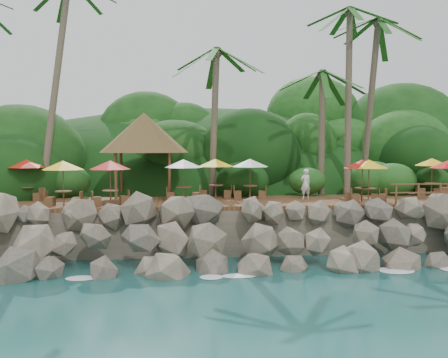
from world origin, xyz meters
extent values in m
plane|color=#19514F|center=(0.00, 0.00, 0.00)|extent=(140.00, 140.00, 0.00)
cube|color=gray|center=(0.00, 16.00, 1.05)|extent=(32.00, 25.20, 2.10)
ellipsoid|color=#143811|center=(0.00, 23.50, 0.00)|extent=(44.80, 28.00, 15.40)
cube|color=brown|center=(0.00, 6.00, 2.20)|extent=(26.00, 5.00, 0.20)
ellipsoid|color=white|center=(-9.00, 0.30, 0.03)|extent=(1.20, 0.80, 0.06)
ellipsoid|color=white|center=(-6.00, 0.30, 0.03)|extent=(1.20, 0.80, 0.06)
ellipsoid|color=white|center=(-3.00, 0.30, 0.03)|extent=(1.20, 0.80, 0.06)
ellipsoid|color=white|center=(0.00, 0.30, 0.03)|extent=(1.20, 0.80, 0.06)
ellipsoid|color=white|center=(3.00, 0.30, 0.03)|extent=(1.20, 0.80, 0.06)
ellipsoid|color=white|center=(6.00, 0.30, 0.03)|extent=(1.20, 0.80, 0.06)
cylinder|color=brown|center=(-8.74, 8.71, 8.34)|extent=(1.48, 3.17, 11.81)
cylinder|color=brown|center=(-0.25, 9.01, 6.33)|extent=(0.69, 1.11, 8.07)
ellipsoid|color=#23601E|center=(-0.25, 9.01, 10.37)|extent=(6.00, 6.00, 2.40)
cylinder|color=brown|center=(5.90, 9.00, 5.78)|extent=(0.48, 0.56, 6.97)
ellipsoid|color=#23601E|center=(5.90, 9.00, 9.26)|extent=(6.00, 6.00, 2.40)
cylinder|color=brown|center=(7.27, 8.52, 7.59)|extent=(0.88, 1.65, 10.55)
ellipsoid|color=#23601E|center=(7.27, 8.52, 12.88)|extent=(6.00, 6.00, 2.40)
cylinder|color=brown|center=(8.81, 9.23, 7.25)|extent=(0.69, 1.76, 9.85)
ellipsoid|color=#23601E|center=(8.81, 9.23, 12.19)|extent=(6.00, 6.00, 2.40)
cylinder|color=brown|center=(-5.54, 7.71, 3.50)|extent=(0.16, 0.16, 2.40)
cylinder|color=brown|center=(-2.74, 7.71, 3.50)|extent=(0.16, 0.16, 2.40)
cylinder|color=brown|center=(-5.54, 10.51, 3.50)|extent=(0.16, 0.16, 2.40)
cylinder|color=brown|center=(-2.74, 10.51, 3.50)|extent=(0.16, 0.16, 2.40)
cone|color=brown|center=(-4.14, 9.11, 5.80)|extent=(4.90, 4.90, 2.20)
cylinder|color=brown|center=(1.46, 6.90, 2.64)|extent=(0.07, 0.07, 0.68)
cylinder|color=brown|center=(1.46, 6.90, 2.99)|extent=(0.77, 0.77, 0.05)
cylinder|color=brown|center=(1.46, 6.90, 3.31)|extent=(0.05, 0.05, 2.02)
cone|color=silver|center=(1.46, 6.90, 4.18)|extent=(1.92, 1.92, 0.41)
cube|color=brown|center=(0.83, 7.01, 2.51)|extent=(0.45, 0.45, 0.42)
cube|color=brown|center=(2.09, 6.79, 2.51)|extent=(0.45, 0.45, 0.42)
cylinder|color=brown|center=(-2.02, 6.32, 2.64)|extent=(0.07, 0.07, 0.68)
cylinder|color=brown|center=(-2.02, 6.32, 2.99)|extent=(0.77, 0.77, 0.05)
cylinder|color=brown|center=(-2.02, 6.32, 3.31)|extent=(0.05, 0.05, 2.02)
cone|color=white|center=(-2.02, 6.32, 4.18)|extent=(1.92, 1.92, 0.41)
cube|color=brown|center=(-2.66, 6.41, 2.51)|extent=(0.43, 0.43, 0.42)
cube|color=brown|center=(-1.38, 6.24, 2.51)|extent=(0.43, 0.43, 0.42)
cylinder|color=brown|center=(11.80, 7.60, 2.64)|extent=(0.07, 0.07, 0.68)
cylinder|color=brown|center=(11.80, 7.60, 2.99)|extent=(0.77, 0.77, 0.05)
cylinder|color=brown|center=(11.80, 7.60, 3.31)|extent=(0.05, 0.05, 2.02)
cone|color=yellow|center=(11.80, 7.60, 4.18)|extent=(1.92, 1.92, 0.41)
cube|color=brown|center=(11.16, 7.60, 2.51)|extent=(0.39, 0.39, 0.42)
cube|color=brown|center=(12.44, 7.60, 2.51)|extent=(0.39, 0.39, 0.42)
cylinder|color=brown|center=(-9.87, 7.02, 2.64)|extent=(0.07, 0.07, 0.68)
cylinder|color=brown|center=(-9.87, 7.02, 2.99)|extent=(0.77, 0.77, 0.05)
cylinder|color=brown|center=(-9.87, 7.02, 3.31)|extent=(0.05, 0.05, 2.02)
cone|color=red|center=(-9.87, 7.02, 4.18)|extent=(1.92, 1.92, 0.41)
cube|color=brown|center=(-10.47, 7.25, 2.51)|extent=(0.50, 0.50, 0.42)
cube|color=brown|center=(-9.27, 6.78, 2.51)|extent=(0.50, 0.50, 0.42)
cylinder|color=brown|center=(6.72, 4.83, 2.64)|extent=(0.07, 0.07, 0.68)
cylinder|color=brown|center=(6.72, 4.83, 2.99)|extent=(0.77, 0.77, 0.05)
cylinder|color=brown|center=(6.72, 4.83, 3.31)|extent=(0.05, 0.05, 2.02)
cone|color=#B8170B|center=(6.72, 4.83, 4.18)|extent=(1.92, 1.92, 0.41)
cube|color=brown|center=(6.13, 5.06, 2.51)|extent=(0.50, 0.50, 0.42)
cube|color=brown|center=(7.32, 4.59, 2.51)|extent=(0.50, 0.50, 0.42)
cylinder|color=brown|center=(-0.30, 7.43, 2.64)|extent=(0.07, 0.07, 0.68)
cylinder|color=brown|center=(-0.30, 7.43, 2.99)|extent=(0.77, 0.77, 0.05)
cylinder|color=brown|center=(-0.30, 7.43, 3.31)|extent=(0.05, 0.05, 2.02)
cone|color=yellow|center=(-0.30, 7.43, 4.18)|extent=(1.92, 1.92, 0.41)
cube|color=brown|center=(-0.94, 7.53, 2.51)|extent=(0.44, 0.44, 0.42)
cube|color=brown|center=(0.33, 7.33, 2.51)|extent=(0.44, 0.44, 0.42)
cylinder|color=brown|center=(6.98, 4.61, 2.64)|extent=(0.07, 0.07, 0.68)
cylinder|color=brown|center=(6.98, 4.61, 2.99)|extent=(0.77, 0.77, 0.05)
cylinder|color=brown|center=(6.98, 4.61, 3.31)|extent=(0.05, 0.05, 2.02)
cone|color=yellow|center=(6.98, 4.61, 4.18)|extent=(1.92, 1.92, 0.41)
cube|color=brown|center=(6.34, 4.72, 2.51)|extent=(0.45, 0.45, 0.42)
cube|color=brown|center=(7.61, 4.49, 2.51)|extent=(0.45, 0.45, 0.42)
cylinder|color=brown|center=(-7.53, 4.40, 2.64)|extent=(0.07, 0.07, 0.68)
cylinder|color=brown|center=(-7.53, 4.40, 2.99)|extent=(0.77, 0.77, 0.05)
cylinder|color=brown|center=(-7.53, 4.40, 3.31)|extent=(0.05, 0.05, 2.02)
cone|color=yellow|center=(-7.53, 4.40, 4.18)|extent=(1.92, 1.92, 0.41)
cube|color=brown|center=(-8.16, 4.52, 2.51)|extent=(0.45, 0.45, 0.42)
cube|color=brown|center=(-6.90, 4.28, 2.51)|extent=(0.45, 0.45, 0.42)
cylinder|color=brown|center=(-5.45, 4.58, 2.64)|extent=(0.07, 0.07, 0.68)
cylinder|color=brown|center=(-5.45, 4.58, 2.99)|extent=(0.77, 0.77, 0.05)
cylinder|color=brown|center=(-5.45, 4.58, 3.31)|extent=(0.05, 0.05, 2.02)
cone|color=red|center=(-5.45, 4.58, 4.18)|extent=(1.92, 1.92, 0.41)
cube|color=brown|center=(-6.06, 4.39, 2.51)|extent=(0.48, 0.48, 0.42)
cube|color=brown|center=(-4.83, 4.78, 2.51)|extent=(0.48, 0.48, 0.42)
cube|color=brown|center=(10.40, 4.16, 2.51)|extent=(0.50, 0.50, 0.42)
cylinder|color=brown|center=(7.95, 3.65, 2.80)|extent=(0.10, 0.10, 1.00)
cylinder|color=brown|center=(9.05, 3.65, 2.80)|extent=(0.10, 0.10, 1.00)
cylinder|color=brown|center=(10.15, 3.65, 2.80)|extent=(0.10, 0.10, 1.00)
imported|color=white|center=(4.32, 6.50, 3.09)|extent=(0.66, 0.52, 1.57)
camera|label=1|loc=(-2.52, -19.25, 5.00)|focal=40.63mm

